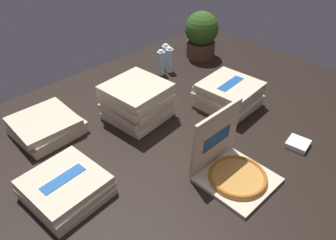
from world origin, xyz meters
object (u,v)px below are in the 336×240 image
object	(u,v)px
water_bottle_0	(161,63)
pizza_stack_left_mid	(46,126)
open_pizza_box	(232,168)
napkin_pile	(298,144)
pizza_stack_right_far	(137,101)
pizza_stack_right_mid	(228,94)
water_bottle_2	(169,60)
potted_plant	(201,34)
pizza_stack_center_far	(66,188)
water_bottle_1	(166,57)

from	to	relation	value
water_bottle_0	pizza_stack_left_mid	bearing A→B (deg)	-176.38
open_pizza_box	napkin_pile	xyz separation A→B (m)	(0.49, -0.12, -0.05)
pizza_stack_right_far	napkin_pile	size ratio (longest dim) A/B	3.39
open_pizza_box	water_bottle_0	world-z (taller)	open_pizza_box
pizza_stack_right_mid	open_pizza_box	bearing A→B (deg)	-140.74
water_bottle_2	potted_plant	size ratio (longest dim) A/B	0.53
pizza_stack_center_far	napkin_pile	distance (m)	1.33
water_bottle_2	pizza_stack_left_mid	bearing A→B (deg)	-177.31
pizza_stack_center_far	pizza_stack_right_mid	world-z (taller)	pizza_stack_right_mid
water_bottle_2	potted_plant	bearing A→B (deg)	2.37
open_pizza_box	potted_plant	size ratio (longest dim) A/B	0.94
pizza_stack_center_far	pizza_stack_right_far	bearing A→B (deg)	21.23
water_bottle_2	potted_plant	world-z (taller)	potted_plant
water_bottle_2	napkin_pile	bearing A→B (deg)	-95.08
pizza_stack_left_mid	potted_plant	bearing A→B (deg)	2.60
water_bottle_1	pizza_stack_center_far	bearing A→B (deg)	-153.51
pizza_stack_left_mid	water_bottle_2	distance (m)	1.12
pizza_stack_center_far	water_bottle_1	world-z (taller)	water_bottle_1
pizza_stack_center_far	potted_plant	bearing A→B (deg)	19.64
water_bottle_0	napkin_pile	world-z (taller)	water_bottle_0
pizza_stack_left_mid	pizza_stack_right_mid	bearing A→B (deg)	-29.38
pizza_stack_right_far	potted_plant	xyz separation A→B (m)	(1.00, 0.33, 0.08)
pizza_stack_center_far	water_bottle_2	size ratio (longest dim) A/B	1.90
pizza_stack_right_mid	napkin_pile	size ratio (longest dim) A/B	3.20
potted_plant	napkin_pile	xyz separation A→B (m)	(-0.50, -1.22, -0.19)
pizza_stack_center_far	pizza_stack_right_mid	xyz separation A→B (m)	(1.22, -0.06, 0.04)
water_bottle_0	potted_plant	bearing A→B (deg)	0.39
pizza_stack_right_mid	water_bottle_1	world-z (taller)	water_bottle_1
pizza_stack_right_mid	pizza_stack_right_far	size ratio (longest dim) A/B	0.94
open_pizza_box	napkin_pile	distance (m)	0.51
napkin_pile	water_bottle_1	bearing A→B (deg)	84.24
water_bottle_0	water_bottle_1	bearing A→B (deg)	27.82
pizza_stack_center_far	pizza_stack_right_mid	size ratio (longest dim) A/B	1.02
pizza_stack_center_far	pizza_stack_right_far	size ratio (longest dim) A/B	0.97
open_pizza_box	water_bottle_0	distance (m)	1.21
pizza_stack_left_mid	water_bottle_2	size ratio (longest dim) A/B	1.85
pizza_stack_right_mid	napkin_pile	distance (m)	0.56
water_bottle_1	napkin_pile	distance (m)	1.28
pizza_stack_left_mid	open_pizza_box	bearing A→B (deg)	-63.14
pizza_stack_right_far	napkin_pile	distance (m)	1.02
pizza_stack_right_far	pizza_stack_left_mid	size ratio (longest dim) A/B	1.06
water_bottle_2	napkin_pile	distance (m)	1.21
water_bottle_2	potted_plant	distance (m)	0.41
pizza_stack_right_far	water_bottle_0	xyz separation A→B (m)	(0.52, 0.33, -0.03)
pizza_stack_right_mid	water_bottle_2	size ratio (longest dim) A/B	1.86
pizza_stack_left_mid	water_bottle_2	bearing A→B (deg)	2.69
pizza_stack_right_mid	pizza_stack_left_mid	bearing A→B (deg)	150.62
pizza_stack_right_mid	water_bottle_2	bearing A→B (deg)	84.37
open_pizza_box	water_bottle_0	size ratio (longest dim) A/B	1.79
water_bottle_2	pizza_stack_right_mid	bearing A→B (deg)	-95.63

